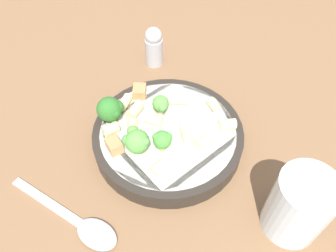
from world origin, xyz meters
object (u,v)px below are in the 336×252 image
object	(u,v)px
rigatoni_2	(203,142)
rigatoni_9	(133,126)
rigatoni_7	(187,134)
pepper_shaker	(154,46)
pasta_bowl	(168,135)
rigatoni_4	(135,110)
chicken_chunk_0	(140,91)
broccoli_floret_0	(110,109)
rigatoni_5	(154,120)
rigatoni_8	(214,105)
broccoli_floret_2	(136,141)
broccoli_floret_3	(162,139)
rigatoni_10	(178,99)
rigatoni_6	(111,129)
rigatoni_0	(125,102)
spoon	(83,225)
broccoli_floret_1	(163,104)
chicken_chunk_1	(114,146)
rigatoni_3	(228,124)
drinking_glass	(297,208)
rigatoni_1	(159,167)

from	to	relation	value
rigatoni_2	rigatoni_9	xyz separation A→B (m)	(0.09, -0.06, -0.00)
rigatoni_7	pepper_shaker	xyz separation A→B (m)	(-0.01, -0.21, 0.00)
pasta_bowl	rigatoni_9	size ratio (longest dim) A/B	10.83
rigatoni_4	rigatoni_9	xyz separation A→B (m)	(0.01, 0.03, -0.00)
chicken_chunk_0	broccoli_floret_0	bearing A→B (deg)	36.46
rigatoni_5	rigatoni_7	world-z (taller)	same
rigatoni_8	rigatoni_9	xyz separation A→B (m)	(0.13, 0.00, 0.00)
broccoli_floret_2	rigatoni_7	distance (m)	0.08
rigatoni_4	broccoli_floret_0	bearing A→B (deg)	3.16
broccoli_floret_3	rigatoni_2	bearing A→B (deg)	169.18
rigatoni_10	rigatoni_6	bearing A→B (deg)	13.45
rigatoni_0	rigatoni_5	distance (m)	0.06
rigatoni_2	rigatoni_9	world-z (taller)	same
broccoli_floret_2	spoon	world-z (taller)	broccoli_floret_2
spoon	broccoli_floret_1	bearing A→B (deg)	-138.72
chicken_chunk_1	rigatoni_4	bearing A→B (deg)	-128.31
broccoli_floret_0	rigatoni_4	world-z (taller)	broccoli_floret_0
rigatoni_3	chicken_chunk_1	size ratio (longest dim) A/B	0.95
rigatoni_9	drinking_glass	size ratio (longest dim) A/B	0.22
pasta_bowl	rigatoni_10	bearing A→B (deg)	-123.45
rigatoni_4	rigatoni_7	size ratio (longest dim) A/B	1.13
broccoli_floret_1	broccoli_floret_3	xyz separation A→B (m)	(0.02, 0.07, 0.00)
chicken_chunk_0	pepper_shaker	bearing A→B (deg)	-117.71
rigatoni_1	chicken_chunk_1	world-z (taller)	chicken_chunk_1
rigatoni_3	chicken_chunk_0	world-z (taller)	same
rigatoni_4	rigatoni_7	world-z (taller)	same
spoon	rigatoni_4	bearing A→B (deg)	-127.16
rigatoni_7	rigatoni_0	bearing A→B (deg)	-51.57
rigatoni_7	rigatoni_9	size ratio (longest dim) A/B	1.26
rigatoni_2	rigatoni_4	xyz separation A→B (m)	(0.08, -0.09, 0.00)
broccoli_floret_3	spoon	distance (m)	0.15
pasta_bowl	rigatoni_9	bearing A→B (deg)	-19.17
rigatoni_7	drinking_glass	world-z (taller)	drinking_glass
rigatoni_4	pepper_shaker	xyz separation A→B (m)	(-0.07, -0.14, 0.00)
chicken_chunk_0	drinking_glass	bearing A→B (deg)	116.53
broccoli_floret_3	rigatoni_2	xyz separation A→B (m)	(-0.06, 0.01, -0.02)
broccoli_floret_0	rigatoni_6	size ratio (longest dim) A/B	1.95
pasta_bowl	rigatoni_4	size ratio (longest dim) A/B	7.56
pasta_bowl	chicken_chunk_1	xyz separation A→B (m)	(0.08, 0.01, 0.02)
rigatoni_3	rigatoni_5	xyz separation A→B (m)	(0.10, -0.04, -0.00)
chicken_chunk_1	rigatoni_1	bearing A→B (deg)	132.99
rigatoni_1	rigatoni_6	size ratio (longest dim) A/B	0.96
rigatoni_1	chicken_chunk_0	world-z (taller)	same
pasta_bowl	rigatoni_10	xyz separation A→B (m)	(-0.03, -0.05, 0.02)
rigatoni_5	rigatoni_6	size ratio (longest dim) A/B	1.16
broccoli_floret_0	pepper_shaker	world-z (taller)	pepper_shaker
pasta_bowl	rigatoni_4	xyz separation A→B (m)	(0.04, -0.05, 0.02)
pasta_bowl	rigatoni_8	size ratio (longest dim) A/B	10.50
broccoli_floret_3	rigatoni_1	xyz separation A→B (m)	(0.02, 0.03, -0.02)
broccoli_floret_1	chicken_chunk_1	xyz separation A→B (m)	(0.09, 0.04, -0.01)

